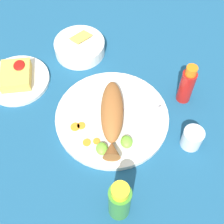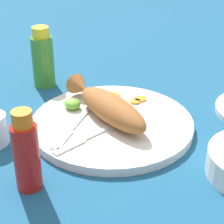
# 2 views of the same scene
# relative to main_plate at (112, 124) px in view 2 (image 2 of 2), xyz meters

# --- Properties ---
(ground_plane) EXTENTS (4.00, 4.00, 0.00)m
(ground_plane) POSITION_rel_main_plate_xyz_m (0.00, 0.00, -0.01)
(ground_plane) COLOR navy
(main_plate) EXTENTS (0.35, 0.35, 0.02)m
(main_plate) POSITION_rel_main_plate_xyz_m (0.00, 0.00, 0.00)
(main_plate) COLOR silver
(main_plate) RESTS_ON ground_plane
(fried_fish) EXTENTS (0.27, 0.09, 0.06)m
(fried_fish) POSITION_rel_main_plate_xyz_m (-0.02, 0.00, 0.04)
(fried_fish) COLOR #935628
(fried_fish) RESTS_ON main_plate
(fork_near) EXTENTS (0.02, 0.19, 0.00)m
(fork_near) POSITION_rel_main_plate_xyz_m (0.02, -0.09, 0.01)
(fork_near) COLOR silver
(fork_near) RESTS_ON main_plate
(fork_far) EXTENTS (0.10, 0.17, 0.00)m
(fork_far) POSITION_rel_main_plate_xyz_m (-0.03, -0.09, 0.01)
(fork_far) COLOR silver
(fork_far) RESTS_ON main_plate
(carrot_slice_near) EXTENTS (0.03, 0.03, 0.00)m
(carrot_slice_near) POSITION_rel_main_plate_xyz_m (-0.03, 0.11, 0.01)
(carrot_slice_near) COLOR orange
(carrot_slice_near) RESTS_ON main_plate
(carrot_slice_mid) EXTENTS (0.02, 0.02, 0.00)m
(carrot_slice_mid) POSITION_rel_main_plate_xyz_m (-0.03, 0.10, 0.01)
(carrot_slice_mid) COLOR orange
(carrot_slice_mid) RESTS_ON main_plate
(carrot_slice_far) EXTENTS (0.02, 0.02, 0.00)m
(carrot_slice_far) POSITION_rel_main_plate_xyz_m (-0.08, 0.05, 0.01)
(carrot_slice_far) COLOR orange
(carrot_slice_far) RESTS_ON main_plate
(carrot_slice_extra) EXTENTS (0.02, 0.02, 0.00)m
(carrot_slice_extra) POSITION_rel_main_plate_xyz_m (-0.08, 0.08, 0.01)
(carrot_slice_extra) COLOR orange
(carrot_slice_extra) RESTS_ON main_plate
(lime_wedge_main) EXTENTS (0.04, 0.03, 0.02)m
(lime_wedge_main) POSITION_rel_main_plate_xyz_m (-0.11, 0.04, 0.02)
(lime_wedge_main) COLOR #6BB233
(lime_wedge_main) RESTS_ON main_plate
(lime_wedge_side) EXTENTS (0.04, 0.03, 0.02)m
(lime_wedge_side) POSITION_rel_main_plate_xyz_m (-0.10, -0.03, 0.02)
(lime_wedge_side) COLOR #6BB233
(lime_wedge_side) RESTS_ON main_plate
(hot_sauce_bottle_red) EXTENTS (0.04, 0.04, 0.15)m
(hot_sauce_bottle_red) POSITION_rel_main_plate_xyz_m (0.05, -0.24, 0.06)
(hot_sauce_bottle_red) COLOR #B21914
(hot_sauce_bottle_red) RESTS_ON ground_plane
(hot_sauce_bottle_green) EXTENTS (0.06, 0.06, 0.16)m
(hot_sauce_bottle_green) POSITION_rel_main_plate_xyz_m (-0.28, 0.02, 0.06)
(hot_sauce_bottle_green) COLOR #3D8428
(hot_sauce_bottle_green) RESTS_ON ground_plane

